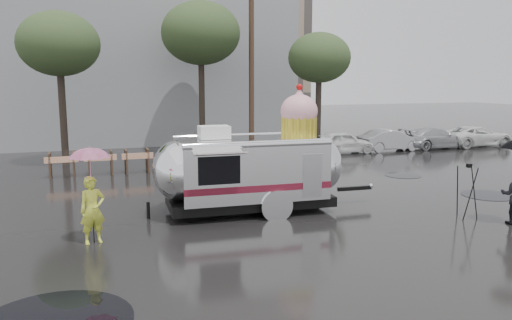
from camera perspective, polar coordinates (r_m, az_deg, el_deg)
name	(u,v)px	position (r m, az deg, el deg)	size (l,w,h in m)	color
ground	(330,227)	(13.71, 8.44, -7.55)	(120.00, 120.00, 0.00)	black
puddles	(275,223)	(13.93, 2.21, -7.16)	(15.80, 11.00, 0.01)	black
grey_building	(112,41)	(35.77, -16.10, 12.93)	(22.00, 12.00, 13.00)	gray
utility_pole	(251,67)	(27.04, -0.52, 10.63)	(1.60, 0.28, 9.00)	#473323
tree_left	(59,45)	(24.68, -21.62, 12.16)	(3.64, 3.64, 6.95)	#382D26
tree_mid	(201,34)	(27.42, -6.33, 14.15)	(4.20, 4.20, 8.03)	#382D26
tree_right	(319,58)	(27.47, 7.24, 11.44)	(3.36, 3.36, 6.42)	#382D26
barricade_row	(100,162)	(21.85, -17.37, -0.21)	(4.30, 0.80, 1.00)	#473323
parked_cars	(417,137)	(29.82, 17.95, 2.54)	(13.20, 1.90, 1.50)	silver
airstream_trailer	(253,167)	(14.87, -0.39, -0.75)	(7.20, 2.83, 3.88)	silver
person_left	(93,210)	(12.67, -18.18, -5.45)	(0.59, 0.39, 1.64)	#DEEB42
umbrella_pink	(90,163)	(12.44, -18.44, -0.36)	(1.21, 1.21, 2.37)	pink
tripod	(468,185)	(15.37, 23.05, -2.69)	(0.60, 0.65, 1.59)	black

